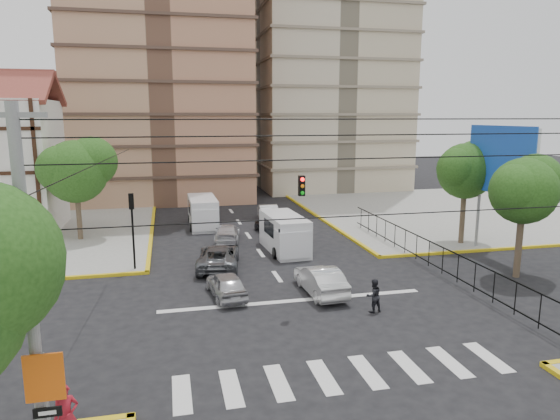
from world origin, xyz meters
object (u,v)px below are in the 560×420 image
object	(u,v)px
car_silver_front_left	(226,284)
van_right_lane	(285,235)
car_white_front_right	(320,280)
district_sign	(46,389)
pedestrian_sw_corner	(66,416)
traffic_light_nw	(132,218)
van_left_lane	(203,213)
pedestrian_crosswalk	(374,296)

from	to	relation	value
car_silver_front_left	van_right_lane	bearing A→B (deg)	-129.62
car_white_front_right	district_sign	bearing A→B (deg)	43.90
district_sign	pedestrian_sw_corner	xyz separation A→B (m)	(0.16, 1.09, -1.42)
car_silver_front_left	pedestrian_sw_corner	size ratio (longest dim) A/B	2.12
traffic_light_nw	district_sign	world-z (taller)	traffic_light_nw
van_left_lane	traffic_light_nw	bearing A→B (deg)	-114.37
van_right_lane	van_left_lane	bearing A→B (deg)	114.95
pedestrian_sw_corner	car_white_front_right	bearing A→B (deg)	28.03
traffic_light_nw	car_silver_front_left	size ratio (longest dim) A/B	1.18
van_right_lane	car_silver_front_left	size ratio (longest dim) A/B	1.46
van_right_lane	car_white_front_right	bearing A→B (deg)	-94.38
van_left_lane	car_silver_front_left	world-z (taller)	van_left_lane
traffic_light_nw	van_right_lane	size ratio (longest dim) A/B	0.81
van_left_lane	car_white_front_right	world-z (taller)	van_left_lane
van_left_lane	car_white_front_right	size ratio (longest dim) A/B	1.23
district_sign	car_silver_front_left	bearing A→B (deg)	64.18
van_left_lane	district_sign	bearing A→B (deg)	-102.29
traffic_light_nw	car_silver_front_left	xyz separation A→B (m)	(4.67, -5.32, -2.48)
district_sign	van_left_lane	xyz separation A→B (m)	(5.72, 27.78, -1.29)
district_sign	car_white_front_right	world-z (taller)	district_sign
traffic_light_nw	van_left_lane	distance (m)	11.89
car_silver_front_left	car_white_front_right	world-z (taller)	car_white_front_right
van_left_lane	pedestrian_sw_corner	distance (m)	27.27
pedestrian_sw_corner	pedestrian_crosswalk	size ratio (longest dim) A/B	1.13
car_silver_front_left	district_sign	bearing A→B (deg)	57.37
district_sign	car_silver_front_left	xyz separation A→B (m)	(5.67, 11.72, -1.82)
van_right_lane	pedestrian_crosswalk	xyz separation A→B (m)	(1.54, -10.84, -0.39)
car_white_front_right	pedestrian_sw_corner	xyz separation A→B (m)	(-10.18, -10.03, 0.31)
traffic_light_nw	pedestrian_crosswalk	distance (m)	14.24
van_left_lane	pedestrian_crosswalk	size ratio (longest dim) A/B	3.41
van_right_lane	car_white_front_right	distance (m)	8.01
traffic_light_nw	district_sign	xyz separation A→B (m)	(-1.00, -17.04, -0.66)
pedestrian_sw_corner	pedestrian_crosswalk	xyz separation A→B (m)	(11.82, 7.19, -0.25)
van_right_lane	van_left_lane	size ratio (longest dim) A/B	1.02
district_sign	van_right_lane	size ratio (longest dim) A/B	0.59
district_sign	car_white_front_right	distance (m)	15.28
car_white_front_right	pedestrian_sw_corner	bearing A→B (deg)	41.41
district_sign	pedestrian_crosswalk	distance (m)	14.66
district_sign	car_white_front_right	bearing A→B (deg)	47.09
district_sign	van_left_lane	size ratio (longest dim) A/B	0.60
car_white_front_right	pedestrian_sw_corner	size ratio (longest dim) A/B	2.47
traffic_light_nw	district_sign	distance (m)	17.08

